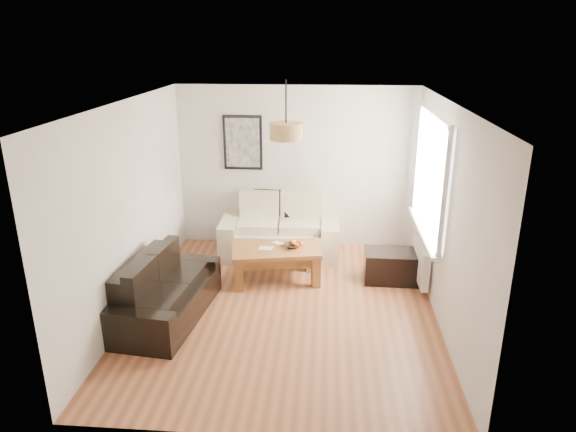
# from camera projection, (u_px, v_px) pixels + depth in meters

# --- Properties ---
(floor) EXTENTS (4.50, 4.50, 0.00)m
(floor) POSITION_uv_depth(u_px,v_px,m) (284.00, 309.00, 6.63)
(floor) COLOR brown
(floor) RESTS_ON ground
(ceiling) EXTENTS (3.80, 4.50, 0.00)m
(ceiling) POSITION_uv_depth(u_px,v_px,m) (284.00, 103.00, 5.77)
(ceiling) COLOR white
(ceiling) RESTS_ON floor
(wall_back) EXTENTS (3.80, 0.04, 2.60)m
(wall_back) POSITION_uv_depth(u_px,v_px,m) (296.00, 168.00, 8.32)
(wall_back) COLOR silver
(wall_back) RESTS_ON floor
(wall_front) EXTENTS (3.80, 0.04, 2.60)m
(wall_front) POSITION_uv_depth(u_px,v_px,m) (260.00, 305.00, 4.09)
(wall_front) COLOR silver
(wall_front) RESTS_ON floor
(wall_left) EXTENTS (0.04, 4.50, 2.60)m
(wall_left) POSITION_uv_depth(u_px,v_px,m) (130.00, 209.00, 6.34)
(wall_left) COLOR silver
(wall_left) RESTS_ON floor
(wall_right) EXTENTS (0.04, 4.50, 2.60)m
(wall_right) POSITION_uv_depth(u_px,v_px,m) (445.00, 217.00, 6.06)
(wall_right) COLOR silver
(wall_right) RESTS_ON floor
(window_bay) EXTENTS (0.14, 1.90, 1.60)m
(window_bay) POSITION_uv_depth(u_px,v_px,m) (432.00, 175.00, 6.72)
(window_bay) COLOR white
(window_bay) RESTS_ON wall_right
(radiator) EXTENTS (0.10, 0.90, 0.52)m
(radiator) POSITION_uv_depth(u_px,v_px,m) (421.00, 261.00, 7.12)
(radiator) COLOR white
(radiator) RESTS_ON wall_right
(poster) EXTENTS (0.62, 0.04, 0.87)m
(poster) POSITION_uv_depth(u_px,v_px,m) (243.00, 143.00, 8.22)
(poster) COLOR black
(poster) RESTS_ON wall_back
(pendant_shade) EXTENTS (0.40, 0.40, 0.20)m
(pendant_shade) POSITION_uv_depth(u_px,v_px,m) (286.00, 131.00, 6.18)
(pendant_shade) COLOR tan
(pendant_shade) RESTS_ON ceiling
(loveseat_cream) EXTENTS (1.88, 1.07, 0.91)m
(loveseat_cream) POSITION_uv_depth(u_px,v_px,m) (279.00, 226.00, 8.17)
(loveseat_cream) COLOR #B9B395
(loveseat_cream) RESTS_ON floor
(sofa_leather) EXTENTS (1.03, 1.81, 0.74)m
(sofa_leather) POSITION_uv_depth(u_px,v_px,m) (166.00, 290.00, 6.32)
(sofa_leather) COLOR black
(sofa_leather) RESTS_ON floor
(coffee_table) EXTENTS (1.33, 0.89, 0.50)m
(coffee_table) POSITION_uv_depth(u_px,v_px,m) (276.00, 264.00, 7.32)
(coffee_table) COLOR brown
(coffee_table) RESTS_ON floor
(ottoman) EXTENTS (0.78, 0.51, 0.44)m
(ottoman) POSITION_uv_depth(u_px,v_px,m) (392.00, 266.00, 7.33)
(ottoman) COLOR black
(ottoman) RESTS_ON floor
(cushion_left) EXTENTS (0.43, 0.15, 0.43)m
(cushion_left) POSITION_uv_depth(u_px,v_px,m) (267.00, 203.00, 8.29)
(cushion_left) COLOR black
(cushion_left) RESTS_ON loveseat_cream
(cushion_right) EXTENTS (0.42, 0.24, 0.40)m
(cushion_right) POSITION_uv_depth(u_px,v_px,m) (295.00, 204.00, 8.26)
(cushion_right) COLOR black
(cushion_right) RESTS_ON loveseat_cream
(fruit_bowl) EXTENTS (0.27, 0.27, 0.06)m
(fruit_bowl) POSITION_uv_depth(u_px,v_px,m) (292.00, 246.00, 7.24)
(fruit_bowl) COLOR black
(fruit_bowl) RESTS_ON coffee_table
(orange_a) EXTENTS (0.07, 0.07, 0.06)m
(orange_a) POSITION_uv_depth(u_px,v_px,m) (297.00, 245.00, 7.23)
(orange_a) COLOR #FF4F15
(orange_a) RESTS_ON fruit_bowl
(orange_b) EXTENTS (0.09, 0.09, 0.08)m
(orange_b) POSITION_uv_depth(u_px,v_px,m) (301.00, 243.00, 7.30)
(orange_b) COLOR #D54C12
(orange_b) RESTS_ON fruit_bowl
(orange_c) EXTENTS (0.10, 0.10, 0.08)m
(orange_c) POSITION_uv_depth(u_px,v_px,m) (294.00, 243.00, 7.32)
(orange_c) COLOR orange
(orange_c) RESTS_ON fruit_bowl
(papers) EXTENTS (0.20, 0.14, 0.01)m
(papers) POSITION_uv_depth(u_px,v_px,m) (266.00, 248.00, 7.23)
(papers) COLOR silver
(papers) RESTS_ON coffee_table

